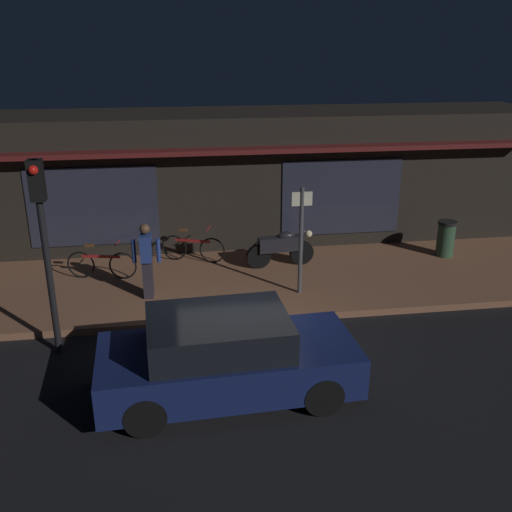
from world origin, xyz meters
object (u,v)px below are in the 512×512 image
(bicycle_parked, at_px, (193,248))
(bicycle_extra, at_px, (102,264))
(sign_post, at_px, (301,234))
(trash_bin, at_px, (446,238))
(person_bystander, at_px, (147,259))
(traffic_light_pole, at_px, (42,225))
(parked_car_near, at_px, (225,357))
(motorcycle, at_px, (282,247))

(bicycle_parked, bearing_deg, bicycle_extra, -159.55)
(sign_post, xyz_separation_m, trash_bin, (4.23, 1.75, -0.89))
(bicycle_parked, bearing_deg, sign_post, -45.22)
(bicycle_parked, bearing_deg, person_bystander, -117.57)
(trash_bin, xyz_separation_m, traffic_light_pole, (-9.14, -3.41, 1.86))
(sign_post, distance_m, trash_bin, 4.66)
(trash_bin, bearing_deg, sign_post, -157.54)
(sign_post, relative_size, parked_car_near, 0.57)
(bicycle_extra, bearing_deg, traffic_light_pole, -99.05)
(motorcycle, xyz_separation_m, sign_post, (0.10, -1.65, 0.86))
(trash_bin, height_order, traffic_light_pole, traffic_light_pole)
(bicycle_parked, relative_size, sign_post, 0.66)
(motorcycle, relative_size, person_bystander, 1.02)
(motorcycle, height_order, traffic_light_pole, traffic_light_pole)
(sign_post, bearing_deg, parked_car_near, -119.64)
(motorcycle, height_order, bicycle_extra, motorcycle)
(motorcycle, relative_size, parked_car_near, 0.41)
(bicycle_parked, xyz_separation_m, bicycle_extra, (-2.16, -0.81, 0.00))
(bicycle_extra, relative_size, person_bystander, 0.98)
(bicycle_parked, distance_m, trash_bin, 6.50)
(trash_bin, bearing_deg, bicycle_parked, 175.40)
(person_bystander, height_order, parked_car_near, person_bystander)
(bicycle_parked, xyz_separation_m, trash_bin, (6.48, -0.52, 0.11))
(bicycle_extra, distance_m, parked_car_near, 5.51)
(bicycle_parked, distance_m, traffic_light_pole, 5.14)
(person_bystander, xyz_separation_m, parked_car_near, (1.33, -3.73, -0.32))
(motorcycle, height_order, trash_bin, motorcycle)
(bicycle_parked, height_order, trash_bin, trash_bin)
(motorcycle, bearing_deg, traffic_light_pole, -145.50)
(sign_post, relative_size, traffic_light_pole, 0.67)
(trash_bin, bearing_deg, person_bystander, -168.78)
(trash_bin, relative_size, traffic_light_pole, 0.26)
(motorcycle, height_order, sign_post, sign_post)
(sign_post, distance_m, parked_car_near, 4.08)
(bicycle_extra, bearing_deg, parked_car_near, -63.73)
(bicycle_extra, height_order, traffic_light_pole, traffic_light_pole)
(bicycle_extra, bearing_deg, trash_bin, 1.89)
(motorcycle, xyz_separation_m, trash_bin, (4.32, 0.10, -0.03))
(bicycle_parked, height_order, bicycle_extra, same)
(trash_bin, relative_size, parked_car_near, 0.22)
(bicycle_extra, distance_m, person_bystander, 1.72)
(bicycle_extra, height_order, parked_car_near, parked_car_near)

